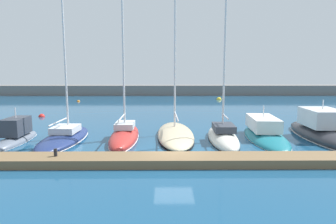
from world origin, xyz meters
The scene contains 14 objects.
ground_plane centered at (0.00, 0.00, 0.00)m, with size 120.00×120.00×0.00m, color navy.
dock_pier centered at (0.00, -1.33, 0.26)m, with size 28.55×1.92×0.51m, color brown.
breakwater_seawall centered at (0.00, 42.21, 0.98)m, with size 108.00×3.00×1.95m, color slate.
motorboat_slate_nearest centered at (-11.81, 4.11, 0.42)m, with size 1.66×6.12×3.02m.
sailboat_navy_second centered at (-8.33, 4.43, 0.33)m, with size 3.12×8.45×15.69m.
sailboat_red_third centered at (-3.75, 4.83, 0.39)m, with size 2.14×8.22×18.25m.
sailboat_sand_fourth centered at (0.27, 5.60, 0.28)m, with size 3.10×9.87×15.93m.
sailboat_ivory_fifth centered at (3.87, 4.26, 0.32)m, with size 2.26×7.56×12.72m.
motorboat_teal_sixth centered at (7.40, 5.18, 0.33)m, with size 3.38×8.88×2.95m.
motorboat_charcoal_seventh centered at (11.96, 5.25, 0.60)m, with size 3.25×9.76×3.43m.
mooring_buoy_red centered at (-14.58, 15.68, 0.00)m, with size 0.70×0.70×0.70m, color red.
mooring_buoy_orange centered at (-14.68, 30.79, 0.00)m, with size 0.51×0.51×0.51m, color orange.
mooring_buoy_yellow centered at (8.72, 33.55, 0.00)m, with size 0.88×0.88×0.88m, color yellow.
dock_bollard centered at (-6.92, -1.33, 0.73)m, with size 0.20×0.20×0.44m, color black.
Camera 1 is at (-0.54, -18.48, 5.68)m, focal length 32.55 mm.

